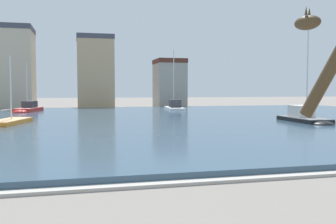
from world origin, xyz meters
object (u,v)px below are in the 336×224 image
sailboat_orange (12,123)px  sailboat_white (174,108)px  sailboat_black (306,119)px  sailboat_red (27,110)px

sailboat_orange → sailboat_white: size_ratio=0.75×
sailboat_black → sailboat_red: 34.41m
sailboat_black → sailboat_orange: (-25.04, 4.79, -0.21)m
sailboat_orange → sailboat_red: sailboat_red is taller
sailboat_orange → sailboat_red: 17.80m
sailboat_black → sailboat_orange: size_ratio=1.32×
sailboat_orange → sailboat_white: (19.19, 19.08, 0.20)m
sailboat_black → sailboat_red: size_ratio=1.34×
sailboat_red → sailboat_orange: bearing=-87.0°
sailboat_black → sailboat_white: size_ratio=0.99×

